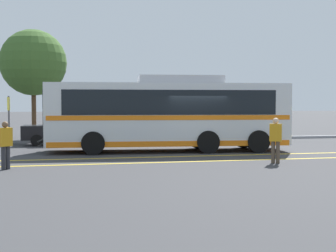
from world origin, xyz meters
name	(u,v)px	position (x,y,z in m)	size (l,w,h in m)	color
ground_plane	(193,152)	(0.00, 0.00, 0.00)	(220.00, 220.00, 0.00)	#38383A
lane_strip_0	(179,156)	(-1.05, -1.73, 0.00)	(0.20, 30.75, 0.01)	gold
lane_strip_1	(190,162)	(-1.05, -3.47, 0.00)	(0.20, 30.75, 0.01)	gold
curb_strip	(146,140)	(-1.05, 6.46, 0.07)	(38.75, 0.36, 0.15)	#99999E
transit_bus	(168,113)	(-1.03, 0.47, 1.75)	(11.22, 3.47, 3.42)	silver
parked_car_1	(63,130)	(-5.78, 4.98, 0.77)	(4.17, 1.87, 1.54)	black
parked_car_2	(162,130)	(-0.41, 4.93, 0.69)	(4.20, 1.95, 1.36)	silver
pedestrian_0	(276,138)	(1.87, -4.58, 0.94)	(0.47, 0.41, 1.65)	brown
pedestrian_1	(5,142)	(-7.52, -4.21, 0.89)	(0.46, 0.44, 1.59)	#2D2D33
bus_stop_sign	(9,118)	(-7.95, 0.51, 1.57)	(0.07, 0.40, 2.49)	#59595E
tree_0	(33,63)	(-7.55, 9.70, 4.68)	(4.06, 4.06, 6.73)	#513823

